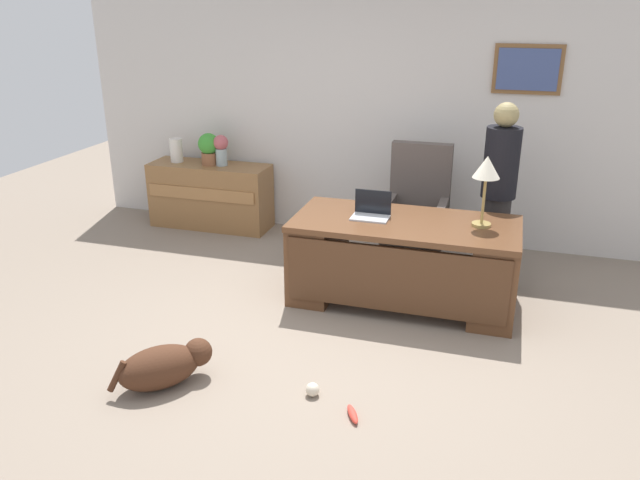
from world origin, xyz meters
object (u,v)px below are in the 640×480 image
desk (403,259)px  vase_empty (176,150)px  laptop (371,211)px  armchair (417,213)px  potted_plant (209,147)px  person_standing (498,190)px  vase_with_flowers (221,148)px  credenza (211,195)px  desk_lamp (486,172)px  dog_lying (164,365)px  dog_toy_bone (353,414)px  dog_toy_ball (313,389)px

desk → vase_empty: size_ratio=7.04×
desk → laptop: size_ratio=5.99×
armchair → potted_plant: bearing=171.1°
person_standing → vase_with_flowers: bearing=170.3°
credenza → desk_lamp: bearing=-21.8°
credenza → armchair: 2.50m
armchair → vase_with_flowers: (-2.30, 0.39, 0.42)m
potted_plant → vase_with_flowers: bearing=0.0°
armchair → laptop: armchair is taller
desk → dog_lying: desk is taller
credenza → dog_toy_bone: size_ratio=7.01×
armchair → vase_empty: 2.92m
person_standing → laptop: 1.29m
armchair → vase_empty: armchair is taller
potted_plant → dog_toy_ball: (2.16, -2.93, -0.90)m
desk_lamp → dog_toy_ball: desk_lamp is taller
desk_lamp → vase_empty: desk_lamp is taller
laptop → vase_with_flowers: vase_with_flowers is taller
desk → dog_toy_ball: bearing=-101.6°
dog_toy_bone → laptop: bearing=99.5°
dog_toy_ball → desk: bearing=78.4°
armchair → vase_with_flowers: size_ratio=3.44×
dog_lying → dog_toy_bone: 1.35m
armchair → laptop: (-0.27, -0.91, 0.29)m
dog_lying → laptop: laptop is taller
credenza → person_standing: bearing=-9.2°
credenza → armchair: (2.47, -0.38, 0.15)m
potted_plant → armchair: bearing=-8.9°
dog_lying → laptop: 2.19m
vase_with_flowers → vase_empty: (-0.57, -0.00, -0.06)m
dog_lying → dog_toy_ball: 1.04m
dog_toy_bone → credenza: bearing=129.1°
armchair → dog_lying: bearing=-115.8°
vase_empty → dog_toy_ball: vase_empty is taller
desk_lamp → dog_toy_bone: desk_lamp is taller
armchair → dog_toy_bone: 2.74m
desk → vase_empty: bearing=155.2°
dog_toy_ball → dog_toy_bone: size_ratio=0.48×
potted_plant → laptop: bearing=-30.6°
vase_empty → dog_toy_ball: bearing=-48.5°
vase_with_flowers → credenza: bearing=-179.5°
laptop → vase_with_flowers: bearing=147.5°
laptop → vase_empty: bearing=153.6°
vase_empty → dog_toy_ball: 3.99m
vase_with_flowers → dog_lying: bearing=-72.3°
dog_lying → vase_with_flowers: (-0.99, 3.10, 0.79)m
dog_lying → dog_toy_ball: bearing=9.8°
desk_lamp → dog_toy_bone: 2.27m
desk_lamp → dog_toy_bone: size_ratio=2.98×
armchair → potted_plant: 2.52m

